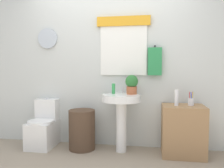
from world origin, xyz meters
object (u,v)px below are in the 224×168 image
(wooden_cabinet, at_px, (183,130))
(pedestal_sink, at_px, (121,108))
(toothbrush_cup, at_px, (191,101))
(lotion_bottle, at_px, (177,98))
(toilet, at_px, (44,128))
(laundry_hamper, at_px, (82,130))
(soap_bottle, at_px, (113,89))
(potted_plant, at_px, (132,84))

(wooden_cabinet, bearing_deg, pedestal_sink, 180.00)
(toothbrush_cup, bearing_deg, lotion_bottle, -163.05)
(toilet, bearing_deg, laundry_hamper, -3.07)
(laundry_hamper, xyz_separation_m, soap_bottle, (0.46, 0.05, 0.60))
(wooden_cabinet, bearing_deg, toilet, 179.08)
(laundry_hamper, relative_size, wooden_cabinet, 0.84)
(laundry_hamper, height_order, lotion_bottle, lotion_bottle)
(laundry_hamper, xyz_separation_m, toothbrush_cup, (1.52, 0.02, 0.45))
(laundry_hamper, xyz_separation_m, wooden_cabinet, (1.43, 0.00, 0.05))
(pedestal_sink, relative_size, wooden_cabinet, 1.20)
(potted_plant, distance_m, lotion_bottle, 0.64)
(toilet, relative_size, wooden_cabinet, 1.06)
(soap_bottle, height_order, toothbrush_cup, soap_bottle)
(wooden_cabinet, bearing_deg, soap_bottle, 177.04)
(soap_bottle, height_order, lotion_bottle, soap_bottle)
(soap_bottle, bearing_deg, potted_plant, 2.20)
(lotion_bottle, bearing_deg, toothbrush_cup, 16.95)
(laundry_hamper, bearing_deg, lotion_bottle, -1.73)
(toothbrush_cup, bearing_deg, toilet, 179.65)
(toilet, distance_m, pedestal_sink, 1.24)
(soap_bottle, distance_m, lotion_bottle, 0.88)
(wooden_cabinet, bearing_deg, laundry_hamper, 180.00)
(pedestal_sink, bearing_deg, toilet, 178.42)
(lotion_bottle, xyz_separation_m, toothbrush_cup, (0.20, 0.06, -0.06))
(toilet, xyz_separation_m, lotion_bottle, (1.94, -0.07, 0.52))
(pedestal_sink, height_order, lotion_bottle, lotion_bottle)
(toilet, bearing_deg, toothbrush_cup, -0.35)
(toilet, bearing_deg, pedestal_sink, -1.58)
(wooden_cabinet, xyz_separation_m, toothbrush_cup, (0.10, 0.02, 0.40))
(toilet, xyz_separation_m, wooden_cabinet, (2.04, -0.03, 0.07))
(toilet, xyz_separation_m, pedestal_sink, (1.19, -0.03, 0.35))
(laundry_hamper, height_order, toothbrush_cup, toothbrush_cup)
(laundry_hamper, distance_m, potted_plant, 0.99)
(soap_bottle, height_order, potted_plant, potted_plant)
(pedestal_sink, bearing_deg, toothbrush_cup, 1.21)
(laundry_hamper, relative_size, toothbrush_cup, 3.12)
(laundry_hamper, relative_size, pedestal_sink, 0.71)
(pedestal_sink, bearing_deg, wooden_cabinet, 0.00)
(toilet, height_order, potted_plant, potted_plant)
(lotion_bottle, relative_size, toothbrush_cup, 1.18)
(laundry_hamper, distance_m, soap_bottle, 0.76)
(lotion_bottle, bearing_deg, wooden_cabinet, 22.15)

